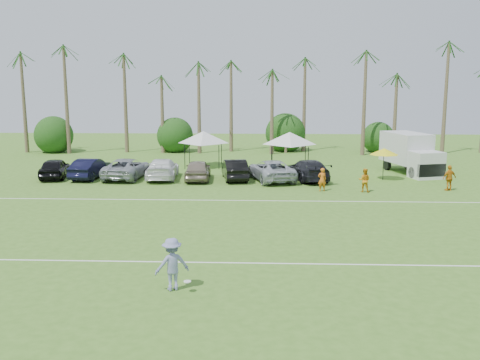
{
  "coord_description": "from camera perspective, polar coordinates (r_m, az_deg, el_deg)",
  "views": [
    {
      "loc": [
        3.41,
        -19.14,
        7.33
      ],
      "look_at": [
        2.12,
        12.5,
        1.6
      ],
      "focal_mm": 40.0,
      "sensor_mm": 36.0,
      "label": 1
    }
  ],
  "objects": [
    {
      "name": "palm_tree_0",
      "position": [
        62.54,
        -21.96,
        9.66
      ],
      "size": [
        2.4,
        2.4,
        8.9
      ],
      "color": "brown",
      "rests_on": "ground"
    },
    {
      "name": "box_truck",
      "position": [
        46.21,
        17.75,
        2.84
      ],
      "size": [
        3.99,
        6.78,
        3.29
      ],
      "rotation": [
        0.0,
        0.0,
        0.27
      ],
      "color": "silver",
      "rests_on": "ground"
    },
    {
      "name": "parked_car_3",
      "position": [
        42.08,
        -8.28,
        1.21
      ],
      "size": [
        2.56,
        5.58,
        1.58
      ],
      "primitive_type": "imported",
      "rotation": [
        0.0,
        0.0,
        3.21
      ],
      "color": "white",
      "rests_on": "ground"
    },
    {
      "name": "palm_tree_9",
      "position": [
        58.98,
        16.97,
        10.81
      ],
      "size": [
        2.4,
        2.4,
        9.9
      ],
      "color": "brown",
      "rests_on": "ground"
    },
    {
      "name": "palm_tree_1",
      "position": [
        60.68,
        -17.63,
        10.75
      ],
      "size": [
        2.4,
        2.4,
        9.9
      ],
      "color": "brown",
      "rests_on": "ground"
    },
    {
      "name": "frisbee_player",
      "position": [
        19.48,
        -7.26,
        -8.9
      ],
      "size": [
        1.43,
        1.16,
        1.93
      ],
      "rotation": [
        0.0,
        0.0,
        3.56
      ],
      "color": "#7C81B0",
      "rests_on": "ground"
    },
    {
      "name": "palm_tree_8",
      "position": [
        57.94,
        12.06,
        10.18
      ],
      "size": [
        2.4,
        2.4,
        8.9
      ],
      "color": "brown",
      "rests_on": "ground"
    },
    {
      "name": "bush_tree_2",
      "position": [
        58.46,
        4.88,
        4.79
      ],
      "size": [
        4.0,
        4.0,
        4.0
      ],
      "color": "brown",
      "rests_on": "ground"
    },
    {
      "name": "bush_tree_1",
      "position": [
        59.16,
        -6.85,
        4.82
      ],
      "size": [
        4.0,
        4.0,
        4.0
      ],
      "color": "brown",
      "rests_on": "ground"
    },
    {
      "name": "bush_tree_3",
      "position": [
        59.74,
        14.54,
        4.62
      ],
      "size": [
        4.0,
        4.0,
        4.0
      ],
      "color": "brown",
      "rests_on": "ground"
    },
    {
      "name": "parked_car_4",
      "position": [
        41.19,
        -4.53,
        1.09
      ],
      "size": [
        2.11,
        4.73,
        1.58
      ],
      "primitive_type": "imported",
      "rotation": [
        0.0,
        0.0,
        3.19
      ],
      "color": "gray",
      "rests_on": "ground"
    },
    {
      "name": "bush_tree_0",
      "position": [
        62.55,
        -18.73,
        4.64
      ],
      "size": [
        4.0,
        4.0,
        4.0
      ],
      "color": "brown",
      "rests_on": "ground"
    },
    {
      "name": "canopy_tent_right",
      "position": [
        46.24,
        5.32,
        5.12
      ],
      "size": [
        4.64,
        4.64,
        3.76
      ],
      "color": "black",
      "rests_on": "ground"
    },
    {
      "name": "palm_tree_5",
      "position": [
        57.25,
        -1.1,
        11.28
      ],
      "size": [
        2.4,
        2.4,
        9.9
      ],
      "color": "brown",
      "rests_on": "ground"
    },
    {
      "name": "palm_tree_3",
      "position": [
        58.33,
        -9.17,
        12.81
      ],
      "size": [
        2.4,
        2.4,
        11.9
      ],
      "color": "brown",
      "rests_on": "ground"
    },
    {
      "name": "sideline_player_c",
      "position": [
        39.72,
        21.43,
        0.21
      ],
      "size": [
        1.13,
        0.77,
        1.78
      ],
      "primitive_type": "imported",
      "rotation": [
        0.0,
        0.0,
        3.49
      ],
      "color": "orange",
      "rests_on": "ground"
    },
    {
      "name": "parked_car_2",
      "position": [
        42.73,
        -11.99,
        1.23
      ],
      "size": [
        3.02,
        5.86,
        1.58
      ],
      "primitive_type": "imported",
      "rotation": [
        0.0,
        0.0,
        3.07
      ],
      "color": "#92979E",
      "rests_on": "ground"
    },
    {
      "name": "palm_tree_7",
      "position": [
        57.39,
        7.1,
        12.91
      ],
      "size": [
        2.4,
        2.4,
        11.9
      ],
      "color": "brown",
      "rests_on": "ground"
    },
    {
      "name": "parked_car_5",
      "position": [
        41.3,
        -0.57,
        1.14
      ],
      "size": [
        2.42,
        5.0,
        1.58
      ],
      "primitive_type": "imported",
      "rotation": [
        0.0,
        0.0,
        3.3
      ],
      "color": "black",
      "rests_on": "ground"
    },
    {
      "name": "sideline_player_a",
      "position": [
        37.21,
        8.75,
        0.05
      ],
      "size": [
        0.66,
        0.5,
        1.62
      ],
      "primitive_type": "imported",
      "rotation": [
        0.0,
        0.0,
        3.34
      ],
      "color": "orange",
      "rests_on": "ground"
    },
    {
      "name": "market_umbrella",
      "position": [
        42.39,
        15.11,
        2.96
      ],
      "size": [
        2.21,
        2.21,
        2.46
      ],
      "color": "black",
      "rests_on": "ground"
    },
    {
      "name": "parked_car_6",
      "position": [
        40.92,
        3.36,
        1.04
      ],
      "size": [
        4.04,
        6.18,
        1.58
      ],
      "primitive_type": "imported",
      "rotation": [
        0.0,
        0.0,
        3.41
      ],
      "color": "#AAB0B6",
      "rests_on": "ground"
    },
    {
      "name": "palm_tree_4",
      "position": [
        57.62,
        -5.13,
        10.36
      ],
      "size": [
        2.4,
        2.4,
        8.9
      ],
      "color": "brown",
      "rests_on": "ground"
    },
    {
      "name": "parked_car_7",
      "position": [
        41.44,
        7.26,
        1.09
      ],
      "size": [
        3.41,
        5.81,
        1.58
      ],
      "primitive_type": "imported",
      "rotation": [
        0.0,
        0.0,
        3.38
      ],
      "color": "black",
      "rests_on": "ground"
    },
    {
      "name": "ground",
      "position": [
        20.78,
        -7.38,
        -10.49
      ],
      "size": [
        120.0,
        120.0,
        0.0
      ],
      "primitive_type": "plane",
      "color": "#437121",
      "rests_on": "ground"
    },
    {
      "name": "sideline_player_b",
      "position": [
        37.49,
        13.13,
        -0.03
      ],
      "size": [
        0.94,
        0.82,
        1.62
      ],
      "primitive_type": "imported",
      "rotation": [
        0.0,
        0.0,
        2.84
      ],
      "color": "orange",
      "rests_on": "ground"
    },
    {
      "name": "canopy_tent_left",
      "position": [
        47.57,
        -3.93,
        5.21
      ],
      "size": [
        4.56,
        4.56,
        3.7
      ],
      "color": "black",
      "rests_on": "ground"
    },
    {
      "name": "palm_tree_6",
      "position": [
        57.17,
        3.0,
        12.13
      ],
      "size": [
        2.4,
        2.4,
        10.9
      ],
      "color": "brown",
      "rests_on": "ground"
    },
    {
      "name": "parked_car_1",
      "position": [
        43.41,
        -15.65,
        1.21
      ],
      "size": [
        2.18,
        4.95,
        1.58
      ],
      "primitive_type": "imported",
      "rotation": [
        0.0,
        0.0,
        3.03
      ],
      "color": "black",
      "rests_on": "ground"
    },
    {
      "name": "parked_car_0",
      "position": [
        44.36,
        -19.13,
        1.21
      ],
      "size": [
        2.6,
        4.88,
        1.58
      ],
      "primitive_type": "imported",
      "rotation": [
        0.0,
        0.0,
        3.31
      ],
      "color": "black",
      "rests_on": "ground"
    },
    {
      "name": "palm_tree_10",
      "position": [
        60.43,
        21.7,
        11.33
      ],
      "size": [
        2.4,
        2.4,
        10.9
      ],
      "color": "brown",
      "rests_on": "ground"
    },
    {
      "name": "field_lines",
      "position": [
        28.32,
        -4.67,
        -4.77
      ],
      "size": [
        80.0,
        12.1,
        0.01
      ],
      "color": "white",
      "rests_on": "ground"
    },
    {
      "name": "palm_tree_2",
      "position": [
        59.21,
        -13.03,
        11.82
      ],
      "size": [
        2.4,
        2.4,
        10.9
      ],
      "color": "brown",
      "rests_on": "ground"
    }
  ]
}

